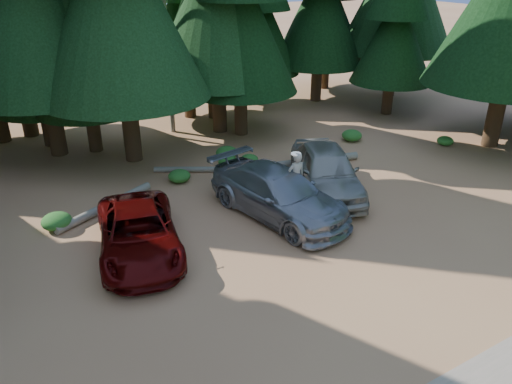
# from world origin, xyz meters

# --- Properties ---
(ground) EXTENTS (160.00, 160.00, 0.00)m
(ground) POSITION_xyz_m (0.00, 0.00, 0.00)
(ground) COLOR #B4744C
(ground) RESTS_ON ground
(forest_belt_north) EXTENTS (36.00, 7.00, 22.00)m
(forest_belt_north) POSITION_xyz_m (0.00, 15.00, 0.00)
(forest_belt_north) COLOR black
(forest_belt_north) RESTS_ON ground
(snag_front) EXTENTS (0.24, 0.24, 12.00)m
(snag_front) POSITION_xyz_m (0.80, 14.50, 6.00)
(snag_front) COLOR gray
(snag_front) RESTS_ON ground
(snag_back) EXTENTS (0.20, 0.20, 10.00)m
(snag_back) POSITION_xyz_m (-1.20, 16.00, 5.00)
(snag_back) COLOR gray
(snag_back) RESTS_ON ground
(red_pickup) EXTENTS (3.58, 5.64, 1.45)m
(red_pickup) POSITION_xyz_m (-4.69, 3.67, 0.73)
(red_pickup) COLOR #530807
(red_pickup) RESTS_ON ground
(silver_minivan_center) EXTENTS (3.42, 6.23, 1.71)m
(silver_minivan_center) POSITION_xyz_m (0.48, 3.62, 0.85)
(silver_minivan_center) COLOR #96989D
(silver_minivan_center) RESTS_ON ground
(silver_minivan_right) EXTENTS (4.25, 5.89, 1.86)m
(silver_minivan_right) POSITION_xyz_m (3.18, 4.32, 0.93)
(silver_minivan_right) COLOR #A8A395
(silver_minivan_right) RESTS_ON ground
(frisbee_player) EXTENTS (0.69, 0.48, 1.81)m
(frisbee_player) POSITION_xyz_m (1.14, 3.51, 1.42)
(frisbee_player) COLOR beige
(frisbee_player) RESTS_ON ground
(log_left) EXTENTS (4.06, 2.22, 0.31)m
(log_left) POSITION_xyz_m (-4.83, 7.17, 0.16)
(log_left) COLOR gray
(log_left) RESTS_ON ground
(log_mid) EXTENTS (2.68, 1.69, 0.24)m
(log_mid) POSITION_xyz_m (-0.75, 8.96, 0.12)
(log_mid) COLOR gray
(log_mid) RESTS_ON ground
(log_right) EXTENTS (5.29, 1.50, 0.34)m
(log_right) POSITION_xyz_m (4.00, 7.00, 0.17)
(log_right) COLOR gray
(log_right) RESTS_ON ground
(shrub_far_left) EXTENTS (1.03, 1.03, 0.57)m
(shrub_far_left) POSITION_xyz_m (-6.65, 6.67, 0.28)
(shrub_far_left) COLOR #21691F
(shrub_far_left) RESTS_ON ground
(shrub_left) EXTENTS (0.93, 0.93, 0.51)m
(shrub_left) POSITION_xyz_m (-1.46, 8.20, 0.25)
(shrub_left) COLOR #21691F
(shrub_left) RESTS_ON ground
(shrub_center_left) EXTENTS (0.90, 0.90, 0.50)m
(shrub_center_left) POSITION_xyz_m (1.01, 8.53, 0.25)
(shrub_center_left) COLOR #21691F
(shrub_center_left) RESTS_ON ground
(shrub_center_right) EXTENTS (0.80, 0.80, 0.44)m
(shrub_center_right) POSITION_xyz_m (2.03, 8.42, 0.22)
(shrub_center_right) COLOR #21691F
(shrub_center_right) RESTS_ON ground
(shrub_right) EXTENTS (1.03, 1.03, 0.57)m
(shrub_right) POSITION_xyz_m (1.47, 9.55, 0.28)
(shrub_right) COLOR #21691F
(shrub_right) RESTS_ON ground
(shrub_far_right) EXTENTS (1.02, 1.02, 0.56)m
(shrub_far_right) POSITION_xyz_m (8.10, 8.49, 0.28)
(shrub_far_right) COLOR #21691F
(shrub_far_right) RESTS_ON ground
(shrub_edge_east) EXTENTS (0.80, 0.80, 0.44)m
(shrub_edge_east) POSITION_xyz_m (11.68, 5.61, 0.22)
(shrub_edge_east) COLOR #21691F
(shrub_edge_east) RESTS_ON ground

